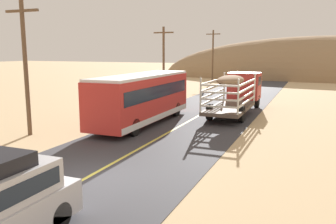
# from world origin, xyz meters

# --- Properties ---
(ground_plane) EXTENTS (240.00, 240.00, 0.00)m
(ground_plane) POSITION_xyz_m (0.00, 0.00, 0.00)
(ground_plane) COLOR tan
(road_surface) EXTENTS (8.00, 120.00, 0.02)m
(road_surface) POSITION_xyz_m (0.00, 0.00, 0.01)
(road_surface) COLOR #38383D
(road_surface) RESTS_ON ground
(road_centre_line) EXTENTS (0.16, 117.60, 0.00)m
(road_centre_line) POSITION_xyz_m (0.00, 0.00, 0.02)
(road_centre_line) COLOR #D8CC4C
(road_centre_line) RESTS_ON road_surface
(livestock_truck) EXTENTS (2.53, 9.70, 3.02)m
(livestock_truck) POSITION_xyz_m (2.26, 17.20, 1.79)
(livestock_truck) COLOR #B2332D
(livestock_truck) RESTS_ON road_surface
(bus) EXTENTS (2.54, 10.00, 3.21)m
(bus) POSITION_xyz_m (-2.56, 9.83, 1.75)
(bus) COLOR red
(bus) RESTS_ON road_surface
(car_far) EXTENTS (1.80, 4.40, 1.46)m
(car_far) POSITION_xyz_m (0.97, 27.47, 0.69)
(car_far) COLOR #264C8C
(car_far) RESTS_ON road_surface
(power_pole_near) EXTENTS (2.20, 0.24, 7.44)m
(power_pole_near) POSITION_xyz_m (-7.10, 4.62, 4.00)
(power_pole_near) COLOR brown
(power_pole_near) RESTS_ON ground
(power_pole_mid) EXTENTS (2.20, 0.24, 7.18)m
(power_pole_mid) POSITION_xyz_m (-7.10, 23.97, 3.87)
(power_pole_mid) COLOR brown
(power_pole_mid) RESTS_ON ground
(power_pole_far) EXTENTS (2.20, 0.24, 7.84)m
(power_pole_far) POSITION_xyz_m (-7.10, 43.31, 4.21)
(power_pole_far) COLOR brown
(power_pole_far) RESTS_ON ground
(boulder_near_shoulder) EXTENTS (1.19, 0.96, 0.60)m
(boulder_near_shoulder) POSITION_xyz_m (-10.39, 32.45, 0.30)
(boulder_near_shoulder) COLOR #84705B
(boulder_near_shoulder) RESTS_ON ground
(distant_hill) EXTENTS (59.01, 17.82, 14.49)m
(distant_hill) POSITION_xyz_m (9.77, 55.63, 0.00)
(distant_hill) COLOR #957553
(distant_hill) RESTS_ON ground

